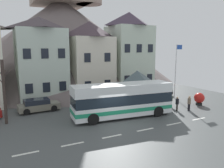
{
  "coord_description": "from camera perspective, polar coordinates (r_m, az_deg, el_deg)",
  "views": [
    {
      "loc": [
        -8.6,
        -16.35,
        6.48
      ],
      "look_at": [
        1.97,
        4.34,
        2.69
      ],
      "focal_mm": 35.66,
      "sensor_mm": 36.0,
      "label": 1
    }
  ],
  "objects": [
    {
      "name": "flagpole",
      "position": [
        29.55,
        16.13,
        4.12
      ],
      "size": [
        0.95,
        0.1,
        6.92
      ],
      "color": "silver",
      "rests_on": "ground_plane"
    },
    {
      "name": "pedestrian_01",
      "position": [
        25.44,
        14.89,
        -3.85
      ],
      "size": [
        0.35,
        0.35,
        1.48
      ],
      "color": "#2D2D38",
      "rests_on": "ground_plane"
    },
    {
      "name": "townhouse_03",
      "position": [
        32.8,
        4.34,
        7.96
      ],
      "size": [
        5.56,
        5.37,
        11.5
      ],
      "color": "beige",
      "rests_on": "ground_plane"
    },
    {
      "name": "townhouse_02",
      "position": [
        30.08,
        -5.7,
        6.32
      ],
      "size": [
        5.36,
        5.31,
        9.92
      ],
      "color": "silver",
      "rests_on": "ground_plane"
    },
    {
      "name": "harbour_buoy",
      "position": [
        27.3,
        21.46,
        -3.43
      ],
      "size": [
        1.17,
        1.17,
        1.42
      ],
      "color": "black",
      "rests_on": "ground_plane"
    },
    {
      "name": "hilltop_castle",
      "position": [
        46.08,
        -12.81,
        11.24
      ],
      "size": [
        43.63,
        43.63,
        23.0
      ],
      "color": "#655958",
      "rests_on": "ground_plane"
    },
    {
      "name": "bus_shelter",
      "position": [
        25.69,
        6.46,
        1.74
      ],
      "size": [
        3.6,
        3.6,
        3.92
      ],
      "color": "#473D33",
      "rests_on": "ground_plane"
    },
    {
      "name": "parked_car_01",
      "position": [
        24.2,
        -18.39,
        -5.18
      ],
      "size": [
        4.13,
        2.01,
        1.3
      ],
      "rotation": [
        0.0,
        0.0,
        0.05
      ],
      "color": "slate",
      "rests_on": "ground_plane"
    },
    {
      "name": "pedestrian_03",
      "position": [
        24.11,
        16.37,
        -4.7
      ],
      "size": [
        0.34,
        0.34,
        1.48
      ],
      "color": "#38332D",
      "rests_on": "ground_plane"
    },
    {
      "name": "ground_plane",
      "position": [
        19.59,
        0.65,
        -10.15
      ],
      "size": [
        40.0,
        60.0,
        0.07
      ],
      "color": "#494D4D"
    },
    {
      "name": "bare_tree_01",
      "position": [
        20.89,
        -25.92,
        -1.67
      ],
      "size": [
        1.31,
        1.72,
        5.52
      ],
      "color": "#382D28",
      "rests_on": "ground_plane"
    },
    {
      "name": "pedestrian_02",
      "position": [
        24.45,
        19.18,
        -4.4
      ],
      "size": [
        0.34,
        0.33,
        1.58
      ],
      "color": "black",
      "rests_on": "ground_plane"
    },
    {
      "name": "transit_bus",
      "position": [
        20.97,
        2.7,
        -4.21
      ],
      "size": [
        9.71,
        3.37,
        3.17
      ],
      "rotation": [
        0.0,
        0.0,
        -0.1
      ],
      "color": "white",
      "rests_on": "ground_plane"
    },
    {
      "name": "public_bench",
      "position": [
        28.49,
        5.43,
        -2.97
      ],
      "size": [
        1.4,
        0.48,
        0.87
      ],
      "color": "brown",
      "rests_on": "ground_plane"
    },
    {
      "name": "pedestrian_00",
      "position": [
        26.39,
        12.43,
        -3.0
      ],
      "size": [
        0.32,
        0.32,
        1.63
      ],
      "color": "black",
      "rests_on": "ground_plane"
    },
    {
      "name": "townhouse_01",
      "position": [
        28.64,
        -17.81,
        6.01
      ],
      "size": [
        5.57,
        5.81,
        10.15
      ],
      "color": "silver",
      "rests_on": "ground_plane"
    },
    {
      "name": "parked_car_02",
      "position": [
        30.77,
        11.52,
        -1.79
      ],
      "size": [
        3.9,
        1.92,
        1.39
      ],
      "rotation": [
        0.0,
        0.0,
        -0.02
      ],
      "color": "black",
      "rests_on": "ground_plane"
    }
  ]
}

